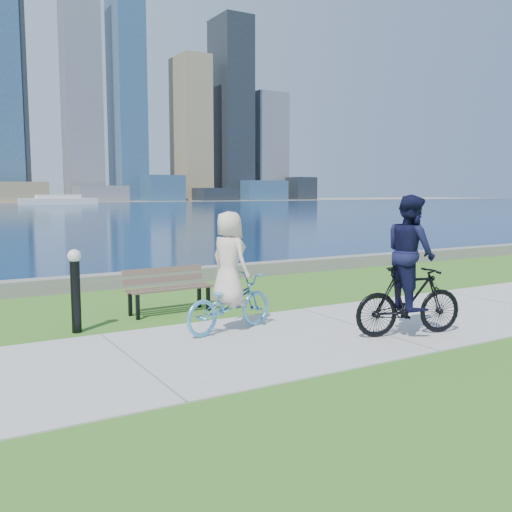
{
  "coord_description": "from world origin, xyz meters",
  "views": [
    {
      "loc": [
        -6.42,
        -7.39,
        2.34
      ],
      "look_at": [
        -0.89,
        2.02,
        1.1
      ],
      "focal_mm": 40.0,
      "sensor_mm": 36.0,
      "label": 1
    }
  ],
  "objects_px": {
    "bollard_lamp": "(75,285)",
    "cyclist_woman": "(229,287)",
    "park_bench": "(168,285)",
    "cyclist_man": "(410,277)"
  },
  "relations": [
    {
      "from": "bollard_lamp",
      "to": "cyclist_man",
      "type": "relative_size",
      "value": 0.61
    },
    {
      "from": "cyclist_man",
      "to": "bollard_lamp",
      "type": "bearing_deg",
      "value": 71.68
    },
    {
      "from": "park_bench",
      "to": "cyclist_woman",
      "type": "bearing_deg",
      "value": -84.26
    },
    {
      "from": "park_bench",
      "to": "bollard_lamp",
      "type": "relative_size",
      "value": 1.22
    },
    {
      "from": "park_bench",
      "to": "cyclist_woman",
      "type": "height_order",
      "value": "cyclist_woman"
    },
    {
      "from": "cyclist_man",
      "to": "cyclist_woman",
      "type": "bearing_deg",
      "value": 68.8
    },
    {
      "from": "bollard_lamp",
      "to": "cyclist_woman",
      "type": "xyz_separation_m",
      "value": [
        2.21,
        -1.26,
        -0.04
      ]
    },
    {
      "from": "park_bench",
      "to": "bollard_lamp",
      "type": "height_order",
      "value": "bollard_lamp"
    },
    {
      "from": "park_bench",
      "to": "cyclist_woman",
      "type": "relative_size",
      "value": 0.85
    },
    {
      "from": "park_bench",
      "to": "bollard_lamp",
      "type": "xyz_separation_m",
      "value": [
        -1.91,
        -0.72,
        0.27
      ]
    }
  ]
}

